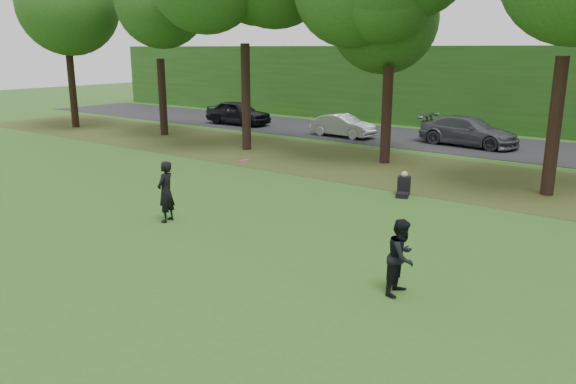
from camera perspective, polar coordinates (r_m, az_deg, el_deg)
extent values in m
plane|color=#32551A|center=(12.28, -8.26, -9.08)|extent=(120.00, 120.00, 0.00)
cube|color=#4B431B|center=(22.89, 15.40, 1.64)|extent=(60.00, 7.00, 0.01)
cube|color=black|center=(30.36, 21.08, 4.26)|extent=(70.00, 7.00, 0.02)
cube|color=#244D16|center=(35.86, 24.19, 9.41)|extent=(70.00, 3.00, 5.00)
imported|color=black|center=(16.40, -12.31, 0.03)|extent=(0.60, 0.74, 1.77)
imported|color=black|center=(11.61, 11.47, -6.46)|extent=(0.62, 0.78, 1.57)
imported|color=black|center=(36.93, -5.09, 8.04)|extent=(4.55, 1.90, 1.54)
imported|color=#929499|center=(31.83, 5.59, 6.74)|extent=(3.85, 1.53, 1.25)
imported|color=#44464C|center=(30.17, 17.87, 5.90)|extent=(5.24, 2.58, 1.47)
cylinder|color=#F4148D|center=(13.53, -4.55, 3.23)|extent=(0.36, 0.37, 0.13)
cube|color=black|center=(19.28, 11.57, -0.25)|extent=(0.56, 0.66, 0.16)
cube|color=black|center=(19.48, 11.70, 0.75)|extent=(0.51, 0.46, 0.56)
sphere|color=tan|center=(19.40, 11.75, 1.78)|extent=(0.22, 0.22, 0.22)
cylinder|color=black|center=(38.02, -21.06, 9.89)|extent=(0.44, 0.44, 4.96)
cylinder|color=black|center=(33.12, -12.63, 9.37)|extent=(0.44, 0.44, 4.28)
sphere|color=#244D16|center=(33.09, -13.13, 18.02)|extent=(6.00, 6.00, 6.00)
cylinder|color=black|center=(27.55, -4.29, 9.55)|extent=(0.44, 0.44, 5.08)
cylinder|color=black|center=(24.58, 9.98, 7.65)|extent=(0.44, 0.44, 4.12)
cylinder|color=black|center=(20.72, 25.43, 5.95)|extent=(0.44, 0.44, 4.62)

